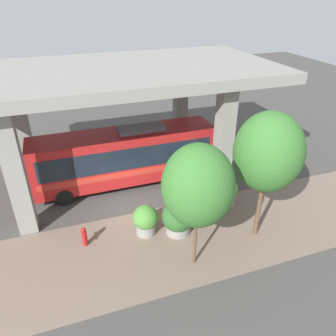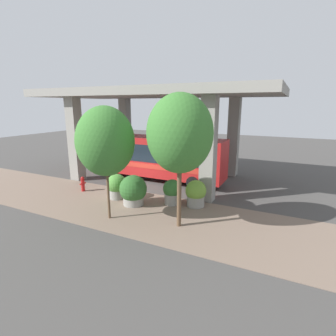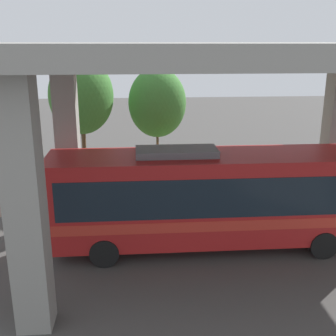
{
  "view_description": "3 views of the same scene",
  "coord_description": "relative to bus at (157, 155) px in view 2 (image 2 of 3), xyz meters",
  "views": [
    {
      "loc": [
        -14.79,
        3.15,
        11.43
      ],
      "look_at": [
        0.79,
        -2.29,
        2.12
      ],
      "focal_mm": 35.0,
      "sensor_mm": 36.0,
      "label": 1
    },
    {
      "loc": [
        -15.21,
        -10.53,
        6.12
      ],
      "look_at": [
        1.13,
        -2.48,
        1.7
      ],
      "focal_mm": 28.0,
      "sensor_mm": 36.0,
      "label": 2
    },
    {
      "loc": [
        17.46,
        -2.83,
        7.37
      ],
      "look_at": [
        1.12,
        -1.58,
        2.42
      ],
      "focal_mm": 45.0,
      "sensor_mm": 36.0,
      "label": 3
    }
  ],
  "objects": [
    {
      "name": "overpass",
      "position": [
        0.64,
        0.33,
        4.36
      ],
      "size": [
        9.4,
        19.24,
        7.32
      ],
      "color": "gray",
      "rests_on": "ground"
    },
    {
      "name": "ground_plane",
      "position": [
        -3.36,
        0.33,
        -2.06
      ],
      "size": [
        80.0,
        80.0,
        0.0
      ],
      "primitive_type": "plane",
      "color": "#474442",
      "rests_on": "ground"
    },
    {
      "name": "planter_back",
      "position": [
        -5.21,
        0.17,
        -1.2
      ],
      "size": [
        1.31,
        1.31,
        1.67
      ],
      "color": "gray",
      "rests_on": "ground"
    },
    {
      "name": "street_tree_far",
      "position": [
        -7.97,
        -1.38,
        2.21
      ],
      "size": [
        3.02,
        3.02,
        6.09
      ],
      "color": "brown",
      "rests_on": "ground"
    },
    {
      "name": "planter_extra",
      "position": [
        -4.21,
        -5.02,
        -1.22
      ],
      "size": [
        1.28,
        1.28,
        1.66
      ],
      "color": "gray",
      "rests_on": "ground"
    },
    {
      "name": "planter_front",
      "position": [
        -5.67,
        -1.44,
        -1.14
      ],
      "size": [
        1.71,
        1.71,
        1.9
      ],
      "color": "gray",
      "rests_on": "ground"
    },
    {
      "name": "fire_hydrant",
      "position": [
        -5.1,
        3.29,
        -1.5
      ],
      "size": [
        0.52,
        0.25,
        1.1
      ],
      "color": "#B21919",
      "rests_on": "ground"
    },
    {
      "name": "street_tree_near",
      "position": [
        -7.14,
        -5.19,
        2.71
      ],
      "size": [
        3.19,
        3.19,
        6.7
      ],
      "color": "brown",
      "rests_on": "ground"
    },
    {
      "name": "planter_middle",
      "position": [
        -4.48,
        -3.56,
        -1.25
      ],
      "size": [
        1.17,
        1.17,
        1.59
      ],
      "color": "gray",
      "rests_on": "ground"
    },
    {
      "name": "bus",
      "position": [
        0.0,
        0.0,
        0.0
      ],
      "size": [
        2.62,
        11.34,
        3.8
      ],
      "color": "#B21E1E",
      "rests_on": "ground"
    },
    {
      "name": "sidewalk_strip",
      "position": [
        -6.36,
        0.33,
        -2.05
      ],
      "size": [
        6.0,
        40.0,
        0.02
      ],
      "color": "#7A6656",
      "rests_on": "ground"
    }
  ]
}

